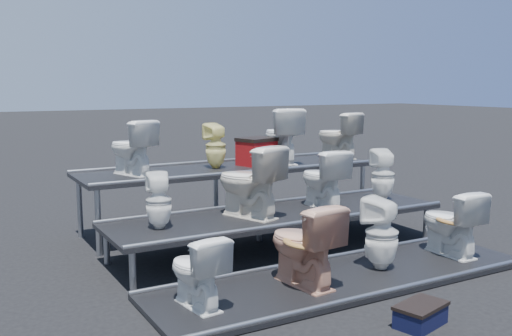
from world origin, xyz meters
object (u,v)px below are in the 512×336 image
toilet_1 (303,244)px  toilet_3 (451,222)px  toilet_0 (197,270)px  toilet_4 (159,201)px  toilet_7 (383,175)px  toilet_5 (249,181)px  toilet_6 (323,178)px  toilet_8 (131,147)px  toilet_9 (216,146)px  step_stool (421,316)px  toilet_10 (281,136)px  toilet_11 (338,135)px  red_crate (257,153)px  toilet_2 (382,233)px

toilet_1 → toilet_3: size_ratio=1.08×
toilet_0 → toilet_4: bearing=-102.7°
toilet_7 → toilet_5: bearing=19.1°
toilet_0 → toilet_6: (2.30, 1.30, 0.44)m
toilet_5 → toilet_8: (-0.99, 1.30, 0.33)m
toilet_6 → toilet_9: size_ratio=1.20×
toilet_3 → toilet_6: 1.61m
toilet_1 → toilet_6: toilet_6 is taller
toilet_8 → step_stool: toilet_8 is taller
toilet_5 → toilet_9: (0.19, 1.30, 0.28)m
toilet_10 → step_stool: toilet_10 is taller
toilet_4 → toilet_5: 1.11m
toilet_3 → toilet_4: (-3.03, 1.30, 0.33)m
toilet_10 → toilet_11: size_ratio=1.12×
toilet_4 → red_crate: bearing=-133.5°
toilet_10 → step_stool: (-0.97, -3.77, -1.18)m
toilet_1 → toilet_3: bearing=173.9°
toilet_0 → toilet_11: (3.52, 2.60, 0.83)m
toilet_8 → red_crate: toilet_8 is taller
toilet_2 → toilet_6: toilet_6 is taller
toilet_7 → toilet_9: size_ratio=1.11×
toilet_0 → step_stool: size_ratio=1.48×
toilet_7 → red_crate: 1.79m
toilet_10 → toilet_8: bearing=10.9°
toilet_0 → toilet_2: bearing=173.1°
toilet_1 → toilet_10: 3.04m
toilet_6 → red_crate: 1.32m
toilet_0 → toilet_2: size_ratio=0.85×
toilet_4 → toilet_10: size_ratio=0.76×
toilet_0 → toilet_8: bearing=-102.3°
toilet_8 → step_stool: (1.28, -3.77, -1.13)m
toilet_1 → toilet_5: size_ratio=0.97×
toilet_1 → step_stool: 1.30m
toilet_7 → red_crate: (-1.22, 1.29, 0.23)m
toilet_3 → toilet_8: 3.98m
toilet_8 → toilet_9: size_ratio=1.14×
toilet_6 → toilet_9: bearing=-53.6°
toilet_0 → toilet_5: (1.24, 1.30, 0.50)m
toilet_10 → red_crate: size_ratio=1.69×
toilet_8 → toilet_9: bearing=160.4°
toilet_7 → toilet_10: toilet_10 is taller
toilet_1 → toilet_6: (1.17, 1.30, 0.36)m
toilet_3 → toilet_6: (-0.87, 1.30, 0.39)m
toilet_10 → toilet_4: bearing=39.7°
toilet_4 → toilet_5: toilet_5 is taller
toilet_4 → step_stool: 2.92m
toilet_8 → toilet_11: bearing=160.4°
toilet_3 → toilet_6: size_ratio=1.02×
toilet_4 → toilet_11: 3.66m
toilet_11 → red_crate: toilet_11 is taller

